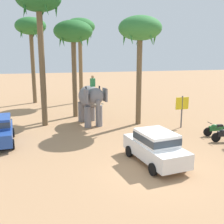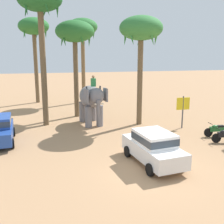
{
  "view_description": "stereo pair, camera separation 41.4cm",
  "coord_description": "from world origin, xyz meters",
  "px_view_note": "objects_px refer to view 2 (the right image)",
  "views": [
    {
      "loc": [
        -4.85,
        -11.8,
        5.73
      ],
      "look_at": [
        -0.5,
        6.15,
        1.6
      ],
      "focal_mm": 44.96,
      "sensor_mm": 36.0,
      "label": 1
    },
    {
      "loc": [
        -4.45,
        -11.89,
        5.73
      ],
      "look_at": [
        -0.5,
        6.15,
        1.6
      ],
      "focal_mm": 44.96,
      "sensor_mm": 36.0,
      "label": 2
    }
  ],
  "objects_px": {
    "car_sedan_foreground": "(153,146)",
    "palm_tree_leaning_seaward": "(34,29)",
    "palm_tree_behind_elephant": "(75,34)",
    "palm_tree_near_hut": "(40,5)",
    "elephant_with_mahout": "(91,99)",
    "signboard_yellow": "(183,106)",
    "palm_tree_far_back": "(141,31)",
    "motorcycle_end_of_row": "(217,130)",
    "palm_tree_left_of_road": "(82,30)"
  },
  "relations": [
    {
      "from": "elephant_with_mahout",
      "to": "palm_tree_far_back",
      "type": "bearing_deg",
      "value": -10.41
    },
    {
      "from": "signboard_yellow",
      "to": "palm_tree_behind_elephant",
      "type": "bearing_deg",
      "value": 143.21
    },
    {
      "from": "palm_tree_far_back",
      "to": "signboard_yellow",
      "type": "height_order",
      "value": "palm_tree_far_back"
    },
    {
      "from": "palm_tree_behind_elephant",
      "to": "palm_tree_near_hut",
      "type": "bearing_deg",
      "value": -137.96
    },
    {
      "from": "car_sedan_foreground",
      "to": "palm_tree_far_back",
      "type": "bearing_deg",
      "value": 77.53
    },
    {
      "from": "elephant_with_mahout",
      "to": "palm_tree_leaning_seaward",
      "type": "height_order",
      "value": "palm_tree_leaning_seaward"
    },
    {
      "from": "signboard_yellow",
      "to": "palm_tree_near_hut",
      "type": "bearing_deg",
      "value": 162.64
    },
    {
      "from": "signboard_yellow",
      "to": "palm_tree_far_back",
      "type": "bearing_deg",
      "value": 147.18
    },
    {
      "from": "elephant_with_mahout",
      "to": "palm_tree_far_back",
      "type": "height_order",
      "value": "palm_tree_far_back"
    },
    {
      "from": "car_sedan_foreground",
      "to": "motorcycle_end_of_row",
      "type": "relative_size",
      "value": 2.39
    },
    {
      "from": "palm_tree_far_back",
      "to": "signboard_yellow",
      "type": "distance_m",
      "value": 6.28
    },
    {
      "from": "car_sedan_foreground",
      "to": "palm_tree_leaning_seaward",
      "type": "relative_size",
      "value": 0.48
    },
    {
      "from": "elephant_with_mahout",
      "to": "palm_tree_behind_elephant",
      "type": "bearing_deg",
      "value": 106.19
    },
    {
      "from": "car_sedan_foreground",
      "to": "palm_tree_leaning_seaward",
      "type": "distance_m",
      "value": 21.09
    },
    {
      "from": "palm_tree_near_hut",
      "to": "signboard_yellow",
      "type": "distance_m",
      "value": 12.6
    },
    {
      "from": "car_sedan_foreground",
      "to": "palm_tree_behind_elephant",
      "type": "relative_size",
      "value": 0.53
    },
    {
      "from": "signboard_yellow",
      "to": "elephant_with_mahout",
      "type": "bearing_deg",
      "value": 159.04
    },
    {
      "from": "palm_tree_leaning_seaward",
      "to": "motorcycle_end_of_row",
      "type": "bearing_deg",
      "value": -51.6
    },
    {
      "from": "palm_tree_behind_elephant",
      "to": "palm_tree_far_back",
      "type": "xyz_separation_m",
      "value": [
        4.52,
        -3.66,
        0.07
      ]
    },
    {
      "from": "elephant_with_mahout",
      "to": "signboard_yellow",
      "type": "distance_m",
      "value": 6.89
    },
    {
      "from": "signboard_yellow",
      "to": "palm_tree_left_of_road",
      "type": "bearing_deg",
      "value": 116.1
    },
    {
      "from": "palm_tree_near_hut",
      "to": "palm_tree_leaning_seaward",
      "type": "distance_m",
      "value": 10.02
    },
    {
      "from": "palm_tree_behind_elephant",
      "to": "palm_tree_left_of_road",
      "type": "xyz_separation_m",
      "value": [
        1.39,
        6.59,
        0.81
      ]
    },
    {
      "from": "motorcycle_end_of_row",
      "to": "palm_tree_left_of_road",
      "type": "distance_m",
      "value": 17.75
    },
    {
      "from": "elephant_with_mahout",
      "to": "palm_tree_near_hut",
      "type": "relative_size",
      "value": 0.39
    },
    {
      "from": "palm_tree_left_of_road",
      "to": "palm_tree_leaning_seaward",
      "type": "distance_m",
      "value": 5.09
    },
    {
      "from": "car_sedan_foreground",
      "to": "palm_tree_behind_elephant",
      "type": "height_order",
      "value": "palm_tree_behind_elephant"
    },
    {
      "from": "elephant_with_mahout",
      "to": "signboard_yellow",
      "type": "height_order",
      "value": "elephant_with_mahout"
    },
    {
      "from": "palm_tree_left_of_road",
      "to": "signboard_yellow",
      "type": "bearing_deg",
      "value": -63.9
    },
    {
      "from": "motorcycle_end_of_row",
      "to": "elephant_with_mahout",
      "type": "bearing_deg",
      "value": 147.81
    },
    {
      "from": "palm_tree_leaning_seaward",
      "to": "signboard_yellow",
      "type": "xyz_separation_m",
      "value": [
        10.9,
        -13.01,
        -6.13
      ]
    },
    {
      "from": "car_sedan_foreground",
      "to": "palm_tree_far_back",
      "type": "xyz_separation_m",
      "value": [
        1.69,
        7.64,
        6.1
      ]
    },
    {
      "from": "motorcycle_end_of_row",
      "to": "palm_tree_left_of_road",
      "type": "bearing_deg",
      "value": 116.56
    },
    {
      "from": "palm_tree_behind_elephant",
      "to": "palm_tree_far_back",
      "type": "height_order",
      "value": "palm_tree_far_back"
    },
    {
      "from": "palm_tree_near_hut",
      "to": "palm_tree_left_of_road",
      "type": "relative_size",
      "value": 1.13
    },
    {
      "from": "car_sedan_foreground",
      "to": "signboard_yellow",
      "type": "bearing_deg",
      "value": 52.64
    },
    {
      "from": "elephant_with_mahout",
      "to": "palm_tree_leaning_seaward",
      "type": "xyz_separation_m",
      "value": [
        -4.48,
        10.55,
        5.83
      ]
    },
    {
      "from": "car_sedan_foreground",
      "to": "palm_tree_leaning_seaward",
      "type": "height_order",
      "value": "palm_tree_leaning_seaward"
    },
    {
      "from": "car_sedan_foreground",
      "to": "palm_tree_near_hut",
      "type": "distance_m",
      "value": 13.12
    },
    {
      "from": "palm_tree_far_back",
      "to": "palm_tree_leaning_seaward",
      "type": "xyz_separation_m",
      "value": [
        -8.12,
        11.22,
        0.79
      ]
    },
    {
      "from": "motorcycle_end_of_row",
      "to": "palm_tree_far_back",
      "type": "relative_size",
      "value": 0.22
    },
    {
      "from": "car_sedan_foreground",
      "to": "palm_tree_left_of_road",
      "type": "bearing_deg",
      "value": 94.58
    },
    {
      "from": "palm_tree_near_hut",
      "to": "palm_tree_left_of_road",
      "type": "xyz_separation_m",
      "value": [
        4.01,
        8.95,
        -1.07
      ]
    },
    {
      "from": "car_sedan_foreground",
      "to": "palm_tree_left_of_road",
      "type": "relative_size",
      "value": 0.48
    },
    {
      "from": "palm_tree_behind_elephant",
      "to": "palm_tree_left_of_road",
      "type": "height_order",
      "value": "palm_tree_left_of_road"
    },
    {
      "from": "palm_tree_left_of_road",
      "to": "palm_tree_far_back",
      "type": "distance_m",
      "value": 10.74
    },
    {
      "from": "palm_tree_behind_elephant",
      "to": "palm_tree_near_hut",
      "type": "xyz_separation_m",
      "value": [
        -2.61,
        -2.36,
        1.88
      ]
    },
    {
      "from": "car_sedan_foreground",
      "to": "palm_tree_far_back",
      "type": "relative_size",
      "value": 0.53
    },
    {
      "from": "motorcycle_end_of_row",
      "to": "palm_tree_far_back",
      "type": "distance_m",
      "value": 8.81
    },
    {
      "from": "palm_tree_near_hut",
      "to": "signboard_yellow",
      "type": "bearing_deg",
      "value": -17.36
    }
  ]
}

